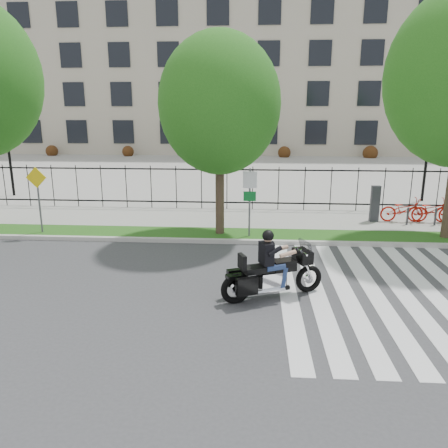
{
  "coord_description": "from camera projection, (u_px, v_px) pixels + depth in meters",
  "views": [
    {
      "loc": [
        1.25,
        -10.94,
        4.63
      ],
      "look_at": [
        0.29,
        3.0,
        1.01
      ],
      "focal_mm": 35.0,
      "sensor_mm": 36.0,
      "label": 1
    }
  ],
  "objects": [
    {
      "name": "curb",
      "position": [
        218.0,
        241.0,
        15.75
      ],
      "size": [
        60.0,
        0.2,
        0.15
      ],
      "primitive_type": "cube",
      "color": "#ABA9A1",
      "rests_on": "ground"
    },
    {
      "name": "sidewalk",
      "position": [
        224.0,
        219.0,
        18.99
      ],
      "size": [
        60.0,
        3.5,
        0.15
      ],
      "primitive_type": "cube",
      "color": "gray",
      "rests_on": "ground"
    },
    {
      "name": "sign_pole_regulatory",
      "position": [
        250.0,
        194.0,
        15.72
      ],
      "size": [
        0.5,
        0.09,
        2.5
      ],
      "color": "#59595B",
      "rests_on": "grass_verge"
    },
    {
      "name": "motorcycle_rider",
      "position": [
        273.0,
        271.0,
        11.02
      ],
      "size": [
        2.64,
        1.47,
        2.17
      ],
      "color": "black",
      "rests_on": "ground"
    },
    {
      "name": "ground",
      "position": [
        206.0,
        287.0,
        11.81
      ],
      "size": [
        120.0,
        120.0,
        0.0
      ],
      "primitive_type": "plane",
      "color": "#39393B",
      "rests_on": "ground"
    },
    {
      "name": "iron_fence",
      "position": [
        227.0,
        188.0,
        20.41
      ],
      "size": [
        30.0,
        0.06,
        2.0
      ],
      "primitive_type": null,
      "color": "black",
      "rests_on": "sidewalk"
    },
    {
      "name": "office_building",
      "position": [
        245.0,
        65.0,
        52.68
      ],
      "size": [
        60.0,
        21.9,
        20.15
      ],
      "color": "#AEA48C",
      "rests_on": "ground"
    },
    {
      "name": "lamp_post_left",
      "position": [
        7.0,
        138.0,
        23.39
      ],
      "size": [
        1.06,
        0.7,
        4.25
      ],
      "color": "black",
      "rests_on": "ground"
    },
    {
      "name": "sign_pole_warning",
      "position": [
        38.0,
        191.0,
        16.25
      ],
      "size": [
        0.78,
        0.09,
        2.49
      ],
      "color": "#59595B",
      "rests_on": "grass_verge"
    },
    {
      "name": "street_tree_1",
      "position": [
        220.0,
        104.0,
        15.37
      ],
      "size": [
        4.33,
        4.33,
        7.21
      ],
      "color": "#3E2B21",
      "rests_on": "grass_verge"
    },
    {
      "name": "crosswalk_stripes",
      "position": [
        388.0,
        292.0,
        11.49
      ],
      "size": [
        5.7,
        8.0,
        0.01
      ],
      "primitive_type": null,
      "color": "silver",
      "rests_on": "ground"
    },
    {
      "name": "grass_verge",
      "position": [
        220.0,
        235.0,
        16.57
      ],
      "size": [
        60.0,
        1.5,
        0.15
      ],
      "primitive_type": "cube",
      "color": "#164A12",
      "rests_on": "ground"
    },
    {
      "name": "plaza",
      "position": [
        239.0,
        168.0,
        35.94
      ],
      "size": [
        80.0,
        34.0,
        0.1
      ],
      "primitive_type": "cube",
      "color": "gray",
      "rests_on": "ground"
    },
    {
      "name": "lamp_post_right",
      "position": [
        429.0,
        140.0,
        21.93
      ],
      "size": [
        1.06,
        0.7,
        4.25
      ],
      "color": "black",
      "rests_on": "ground"
    }
  ]
}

